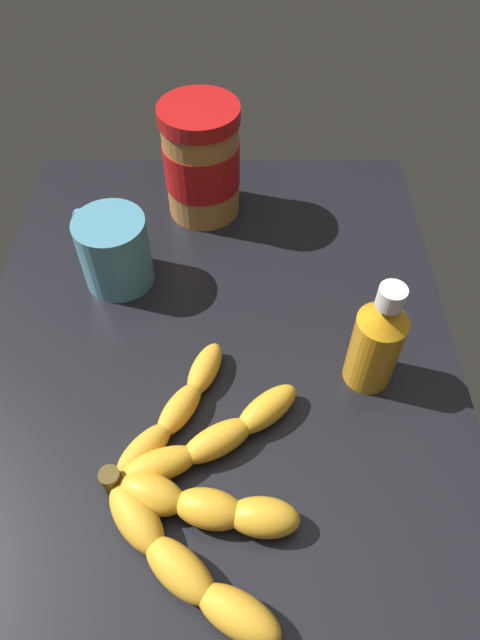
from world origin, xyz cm
name	(u,v)px	position (x,y,z in cm)	size (l,w,h in cm)	color
ground_plane	(216,364)	(0.00, 0.00, -1.67)	(75.14, 56.04, 3.34)	black
banana_bunch	(196,486)	(-16.08, 1.37, 1.70)	(31.55, 20.11, 3.70)	gold
peanut_butter_jar	(202,162)	(26.00, 2.19, 7.90)	(10.44, 10.44, 15.86)	#B27238
honey_bottle	(377,341)	(-2.56, -17.02, 6.43)	(5.29, 5.29, 14.43)	orange
coffee_mug	(114,251)	(12.44, 12.59, 4.75)	(10.33, 10.51, 9.47)	teal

